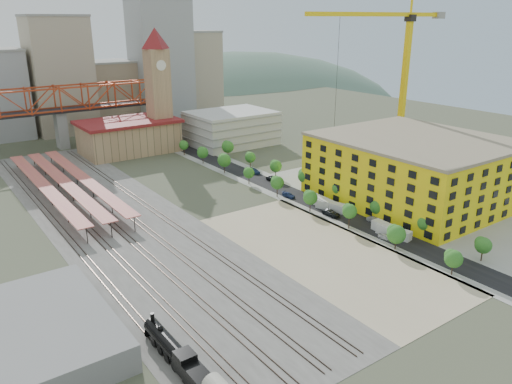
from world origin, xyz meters
TOP-DOWN VIEW (x-y plane):
  - ground at (0.00, 0.00)m, footprint 400.00×400.00m
  - ballast_strip at (-36.00, 17.50)m, footprint 36.00×165.00m
  - dirt_lot at (-4.00, -31.50)m, footprint 28.00×67.00m
  - street_asphalt at (16.00, 15.00)m, footprint 12.00×170.00m
  - sidewalk_west at (10.50, 15.00)m, footprint 3.00×170.00m
  - sidewalk_east at (21.50, 15.00)m, footprint 3.00×170.00m
  - construction_pad at (45.00, -20.00)m, footprint 50.00×90.00m
  - rail_tracks at (-37.80, 17.50)m, footprint 26.56×160.00m
  - platform_canopies at (-41.00, 45.00)m, footprint 16.00×80.00m
  - station_hall at (-5.00, 82.00)m, footprint 38.00×24.00m
  - clock_tower at (8.00, 79.99)m, footprint 12.00×12.00m
  - parking_garage at (36.00, 70.00)m, footprint 34.00×26.00m
  - truss_bridge at (-25.00, 105.00)m, footprint 94.00×9.60m
  - construction_building at (42.00, -20.00)m, footprint 44.60×50.60m
  - warehouse at (-66.00, -30.00)m, footprint 22.00×32.00m
  - street_trees at (16.00, 5.00)m, footprint 15.40×124.40m
  - skyline at (7.47, 142.31)m, footprint 133.00×46.00m
  - distant_hills at (45.28, 260.00)m, footprint 647.00×264.00m
  - locomotive at (-50.00, -47.28)m, footprint 2.78×21.42m
  - tower_crane at (63.01, 6.67)m, footprint 57.36×8.12m
  - site_trailer_a at (16.00, -34.94)m, footprint 4.03×9.03m
  - site_trailer_b at (16.00, -33.15)m, footprint 2.84×9.39m
  - site_trailer_c at (16.00, -12.64)m, footprint 4.74×9.26m
  - site_trailer_d at (16.00, -8.26)m, footprint 3.04×9.73m
  - car_0 at (13.00, -35.10)m, footprint 2.17×4.22m
  - car_1 at (13.00, -15.54)m, footprint 1.84×4.10m
  - car_2 at (13.00, -15.97)m, footprint 2.58×5.50m
  - car_3 at (13.00, 2.56)m, footprint 2.10×4.76m
  - car_4 at (19.00, -30.02)m, footprint 2.19×4.50m
  - car_5 at (19.00, -25.98)m, footprint 2.09×4.37m
  - car_6 at (19.00, 17.84)m, footprint 2.96×5.71m
  - car_7 at (19.00, 28.84)m, footprint 2.33×5.40m

SIDE VIEW (x-z plane):
  - distant_hills at x=45.28m, z-range -193.04..33.96m
  - ground at x=0.00m, z-range 0.00..0.00m
  - street_trees at x=16.00m, z-range -4.00..4.00m
  - sidewalk_west at x=10.50m, z-range 0.00..0.04m
  - sidewalk_east at x=21.50m, z-range 0.00..0.04m
  - ballast_strip at x=-36.00m, z-range 0.00..0.06m
  - dirt_lot at x=-4.00m, z-range 0.00..0.06m
  - street_asphalt at x=16.00m, z-range 0.00..0.06m
  - construction_pad at x=45.00m, z-range 0.00..0.06m
  - rail_tracks at x=-37.80m, z-range 0.06..0.24m
  - car_1 at x=13.00m, z-range 0.00..1.31m
  - car_3 at x=13.00m, z-range 0.00..1.36m
  - car_0 at x=13.00m, z-range 0.00..1.38m
  - car_5 at x=19.00m, z-range 0.00..1.38m
  - car_4 at x=19.00m, z-range 0.00..1.48m
  - car_2 at x=13.00m, z-range 0.00..1.52m
  - car_6 at x=19.00m, z-range 0.00..1.54m
  - car_7 at x=19.00m, z-range 0.00..1.55m
  - site_trailer_a at x=16.00m, z-range 0.00..2.39m
  - site_trailer_c at x=16.00m, z-range 0.00..2.45m
  - site_trailer_b at x=16.00m, z-range 0.00..2.54m
  - site_trailer_d at x=16.00m, z-range 0.00..2.63m
  - locomotive at x=-50.00m, z-range -0.68..4.68m
  - warehouse at x=-66.00m, z-range 0.00..5.00m
  - platform_canopies at x=-41.00m, z-range 1.93..6.06m
  - station_hall at x=-5.00m, z-range 0.12..13.22m
  - parking_garage at x=36.00m, z-range 0.00..14.00m
  - construction_building at x=42.00m, z-range 0.01..18.81m
  - truss_bridge at x=-25.00m, z-range 6.06..31.66m
  - skyline at x=7.47m, z-range -7.19..52.81m
  - clock_tower at x=8.00m, z-range 2.70..54.70m
  - tower_crane at x=63.01m, z-range 7.19..68.56m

